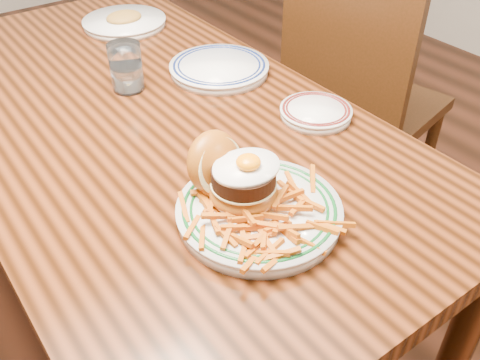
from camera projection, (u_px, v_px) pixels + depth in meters
floor at (168, 310)px, 1.73m from camera, size 6.00×6.00×0.00m
table at (147, 140)px, 1.33m from camera, size 0.85×1.60×0.75m
chair_right at (357, 100)px, 1.80m from camera, size 0.53×0.53×0.95m
main_plate at (252, 198)px, 0.95m from camera, size 0.30×0.32×0.14m
side_plate at (316, 112)px, 1.24m from camera, size 0.17×0.17×0.03m
rear_plate at (219, 68)px, 1.41m from camera, size 0.26×0.26×0.03m
water_glass at (126, 70)px, 1.32m from camera, size 0.08×0.08×0.12m
far_plate at (124, 22)px, 1.67m from camera, size 0.26×0.26×0.05m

